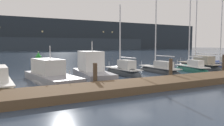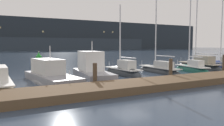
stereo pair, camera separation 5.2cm
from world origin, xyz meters
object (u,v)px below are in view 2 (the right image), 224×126
(sailboat_berth_8, at_px, (192,70))
(sailboat_berth_9, at_px, (199,67))
(motorboat_berth_4, at_px, (51,78))
(sailboat_berth_7, at_px, (159,71))
(motorboat_berth_5, at_px, (92,74))
(channel_buoy, at_px, (39,60))
(sailboat_berth_6, at_px, (123,73))

(sailboat_berth_8, height_order, sailboat_berth_9, sailboat_berth_9)
(motorboat_berth_4, bearing_deg, sailboat_berth_7, 3.11)
(motorboat_berth_5, relative_size, sailboat_berth_9, 0.60)
(sailboat_berth_7, distance_m, sailboat_berth_8, 3.69)
(channel_buoy, bearing_deg, motorboat_berth_5, -83.76)
(sailboat_berth_7, xyz_separation_m, channel_buoy, (-9.14, 14.81, 0.56))
(motorboat_berth_5, bearing_deg, sailboat_berth_8, -1.87)
(sailboat_berth_9, bearing_deg, channel_buoy, 139.28)
(sailboat_berth_6, bearing_deg, channel_buoy, 109.82)
(motorboat_berth_4, bearing_deg, sailboat_berth_8, -1.42)
(motorboat_berth_4, height_order, sailboat_berth_8, sailboat_berth_8)
(sailboat_berth_8, relative_size, sailboat_berth_9, 0.75)
(motorboat_berth_5, distance_m, channel_buoy, 15.49)
(channel_buoy, bearing_deg, motorboat_berth_4, -96.20)
(sailboat_berth_7, relative_size, sailboat_berth_9, 0.87)
(sailboat_berth_9, bearing_deg, motorboat_berth_4, -174.94)
(motorboat_berth_4, relative_size, motorboat_berth_5, 1.16)
(motorboat_berth_4, bearing_deg, channel_buoy, 83.80)
(sailboat_berth_8, bearing_deg, sailboat_berth_7, 165.19)
(sailboat_berth_8, distance_m, channel_buoy, 20.25)
(sailboat_berth_9, height_order, channel_buoy, sailboat_berth_9)
(sailboat_berth_7, bearing_deg, sailboat_berth_6, 174.10)
(motorboat_berth_5, bearing_deg, channel_buoy, 96.24)
(channel_buoy, bearing_deg, sailboat_berth_9, -40.72)
(sailboat_berth_9, relative_size, channel_buoy, 5.82)
(sailboat_berth_8, distance_m, sailboat_berth_9, 3.87)
(sailboat_berth_7, height_order, channel_buoy, sailboat_berth_7)
(sailboat_berth_7, height_order, sailboat_berth_9, sailboat_berth_9)
(sailboat_berth_6, distance_m, sailboat_berth_8, 7.63)
(sailboat_berth_9, bearing_deg, sailboat_berth_7, -171.93)
(motorboat_berth_5, height_order, sailboat_berth_9, sailboat_berth_9)
(sailboat_berth_7, xyz_separation_m, sailboat_berth_8, (3.57, -0.94, -0.01))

